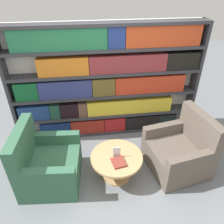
# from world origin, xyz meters

# --- Properties ---
(ground_plane) EXTENTS (14.00, 14.00, 0.00)m
(ground_plane) POSITION_xyz_m (0.00, 0.00, 0.00)
(ground_plane) COLOR slate
(bookshelf) EXTENTS (3.26, 0.30, 2.03)m
(bookshelf) POSITION_xyz_m (0.01, 1.25, 1.02)
(bookshelf) COLOR silver
(bookshelf) RESTS_ON ground_plane
(armchair_left) EXTENTS (0.88, 0.92, 0.93)m
(armchair_left) POSITION_xyz_m (-0.99, 0.15, 0.31)
(armchair_left) COLOR #336047
(armchair_left) RESTS_ON ground_plane
(armchair_right) EXTENTS (0.95, 0.98, 0.93)m
(armchair_right) POSITION_xyz_m (1.02, 0.16, 0.31)
(armchair_right) COLOR brown
(armchair_right) RESTS_ON ground_plane
(coffee_table) EXTENTS (0.76, 0.76, 0.41)m
(coffee_table) POSITION_xyz_m (0.01, 0.08, 0.29)
(coffee_table) COLOR tan
(coffee_table) RESTS_ON ground_plane
(table_sign) EXTENTS (0.11, 0.06, 0.17)m
(table_sign) POSITION_xyz_m (0.01, 0.08, 0.48)
(table_sign) COLOR black
(table_sign) RESTS_ON coffee_table
(stray_book) EXTENTS (0.21, 0.23, 0.03)m
(stray_book) POSITION_xyz_m (0.02, -0.05, 0.42)
(stray_book) COLOR brown
(stray_book) RESTS_ON coffee_table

